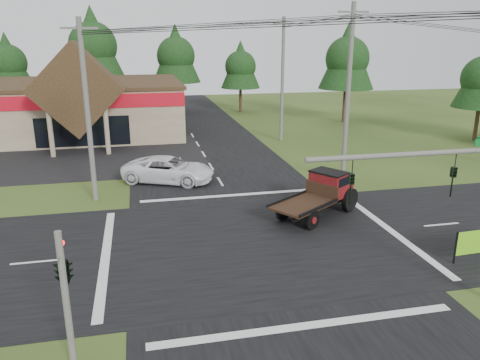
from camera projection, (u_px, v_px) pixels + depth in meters
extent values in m
plane|color=#314318|center=(256.00, 242.00, 22.45)|extent=(120.00, 120.00, 0.00)
cube|color=black|center=(256.00, 242.00, 22.44)|extent=(12.00, 120.00, 0.02)
cube|color=black|center=(256.00, 242.00, 22.44)|extent=(120.00, 12.00, 0.02)
cube|color=black|center=(28.00, 160.00, 37.33)|extent=(28.00, 14.00, 0.02)
cube|color=gray|center=(27.00, 110.00, 46.47)|extent=(30.00, 15.00, 5.00)
cube|color=#342315|center=(23.00, 84.00, 45.73)|extent=(30.40, 15.40, 0.30)
cube|color=#A10C19|center=(5.00, 104.00, 38.95)|extent=(30.00, 0.12, 1.20)
cube|color=#342315|center=(77.00, 89.00, 38.94)|extent=(7.78, 4.00, 7.78)
cylinder|color=gray|center=(51.00, 133.00, 37.87)|extent=(0.40, 0.40, 4.00)
cylinder|color=gray|center=(107.00, 131.00, 38.76)|extent=(0.40, 0.40, 4.00)
cube|color=black|center=(83.00, 132.00, 40.97)|extent=(8.00, 0.08, 2.60)
cylinder|color=#595651|center=(428.00, 153.00, 14.40)|extent=(8.00, 0.16, 0.16)
imported|color=black|center=(453.00, 182.00, 14.90)|extent=(0.16, 0.20, 1.00)
imported|color=black|center=(351.00, 189.00, 14.18)|extent=(0.16, 0.20, 1.00)
cylinder|color=#595651|center=(66.00, 303.00, 13.26)|extent=(0.20, 0.20, 4.40)
imported|color=black|center=(61.00, 252.00, 13.01)|extent=(0.53, 2.48, 1.00)
sphere|color=#FF0C0C|center=(61.00, 243.00, 13.09)|extent=(0.18, 0.18, 0.18)
cylinder|color=#595651|center=(88.00, 113.00, 26.75)|extent=(0.30, 0.30, 10.50)
cube|color=#595651|center=(79.00, 28.00, 25.39)|extent=(2.00, 0.12, 0.12)
cylinder|color=#595651|center=(348.00, 97.00, 29.87)|extent=(0.30, 0.30, 11.50)
cube|color=#595651|center=(353.00, 12.00, 28.37)|extent=(2.00, 0.12, 0.12)
cylinder|color=#595651|center=(282.00, 81.00, 42.99)|extent=(0.30, 0.30, 11.20)
cube|color=#595651|center=(284.00, 23.00, 41.53)|extent=(2.00, 0.12, 0.12)
cylinder|color=#332316|center=(13.00, 103.00, 57.08)|extent=(0.36, 0.36, 3.50)
cone|color=black|center=(7.00, 60.00, 55.61)|extent=(5.60, 5.60, 6.60)
sphere|color=black|center=(8.00, 63.00, 55.69)|extent=(4.40, 4.40, 4.40)
cylinder|color=#332316|center=(97.00, 97.00, 58.04)|extent=(0.36, 0.36, 4.55)
cone|color=black|center=(92.00, 42.00, 56.12)|extent=(7.28, 7.28, 8.58)
sphere|color=black|center=(93.00, 46.00, 56.23)|extent=(5.72, 5.72, 5.72)
cylinder|color=#332316|center=(178.00, 97.00, 61.12)|extent=(0.36, 0.36, 3.85)
cone|color=black|center=(176.00, 53.00, 59.49)|extent=(6.16, 6.16, 7.26)
sphere|color=black|center=(176.00, 56.00, 59.59)|extent=(4.84, 4.84, 4.84)
cylinder|color=#332316|center=(240.00, 100.00, 60.99)|extent=(0.36, 0.36, 3.15)
cone|color=black|center=(240.00, 64.00, 59.66)|extent=(5.04, 5.04, 5.94)
sphere|color=black|center=(240.00, 66.00, 59.74)|extent=(3.96, 3.96, 3.96)
cylinder|color=#332316|center=(344.00, 106.00, 53.59)|extent=(0.36, 0.36, 3.85)
cone|color=black|center=(347.00, 55.00, 51.96)|extent=(6.16, 6.16, 7.26)
sphere|color=black|center=(347.00, 59.00, 52.06)|extent=(4.84, 4.84, 4.84)
cylinder|color=#332316|center=(476.00, 124.00, 44.11)|extent=(0.36, 0.36, 3.15)
imported|color=white|center=(169.00, 170.00, 31.61)|extent=(6.73, 5.02, 1.70)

